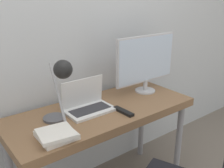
{
  "coord_description": "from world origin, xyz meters",
  "views": [
    {
      "loc": [
        -0.98,
        -1.11,
        1.56
      ],
      "look_at": [
        0.07,
        0.26,
        0.94
      ],
      "focal_mm": 42.0,
      "sensor_mm": 36.0,
      "label": 1
    }
  ],
  "objects_px": {
    "desk_lamp": "(61,82)",
    "monitor": "(146,61)",
    "game_controller": "(64,138)",
    "book_stack": "(56,134)",
    "laptop": "(88,104)"
  },
  "relations": [
    {
      "from": "desk_lamp",
      "to": "monitor",
      "type": "bearing_deg",
      "value": 9.4
    },
    {
      "from": "monitor",
      "to": "game_controller",
      "type": "height_order",
      "value": "monitor"
    },
    {
      "from": "game_controller",
      "to": "desk_lamp",
      "type": "bearing_deg",
      "value": 63.49
    },
    {
      "from": "monitor",
      "to": "game_controller",
      "type": "distance_m",
      "value": 0.98
    },
    {
      "from": "desk_lamp",
      "to": "book_stack",
      "type": "distance_m",
      "value": 0.3
    },
    {
      "from": "book_stack",
      "to": "game_controller",
      "type": "relative_size",
      "value": 1.42
    },
    {
      "from": "game_controller",
      "to": "laptop",
      "type": "bearing_deg",
      "value": 39.0
    },
    {
      "from": "book_stack",
      "to": "laptop",
      "type": "bearing_deg",
      "value": 31.23
    },
    {
      "from": "laptop",
      "to": "monitor",
      "type": "bearing_deg",
      "value": 2.16
    },
    {
      "from": "monitor",
      "to": "book_stack",
      "type": "height_order",
      "value": "monitor"
    },
    {
      "from": "book_stack",
      "to": "monitor",
      "type": "bearing_deg",
      "value": 14.01
    },
    {
      "from": "monitor",
      "to": "desk_lamp",
      "type": "bearing_deg",
      "value": -170.6
    },
    {
      "from": "monitor",
      "to": "laptop",
      "type": "bearing_deg",
      "value": -177.84
    },
    {
      "from": "monitor",
      "to": "desk_lamp",
      "type": "xyz_separation_m",
      "value": [
        -0.83,
        -0.14,
        0.04
      ]
    },
    {
      "from": "desk_lamp",
      "to": "game_controller",
      "type": "relative_size",
      "value": 2.73
    }
  ]
}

